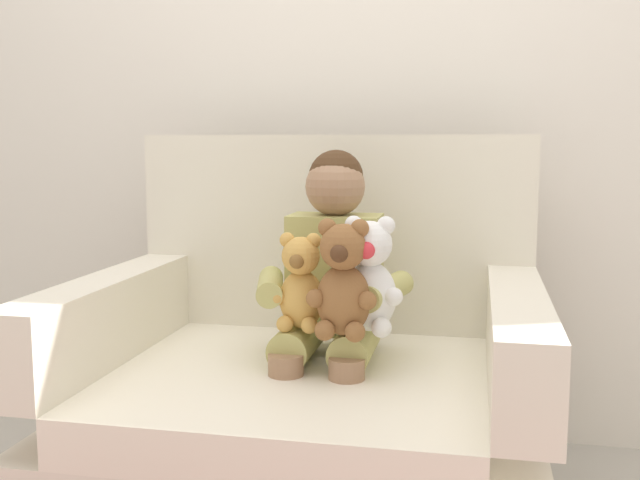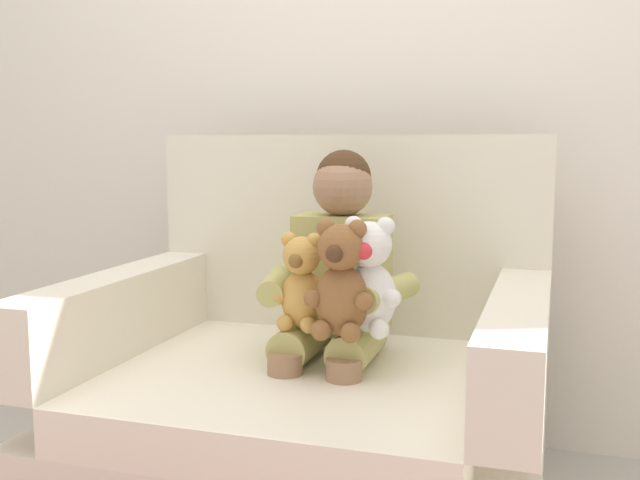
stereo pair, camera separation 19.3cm
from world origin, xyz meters
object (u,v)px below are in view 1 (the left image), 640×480
seated_child (331,283)px  plush_brown (343,282)px  plush_honey (300,285)px  plush_white (369,279)px  armchair (309,403)px

seated_child → plush_brown: 0.20m
plush_honey → plush_white: bearing=17.1°
armchair → plush_white: (0.18, -0.09, 0.38)m
armchair → plush_honey: 0.37m
armchair → seated_child: armchair is taller
seated_child → plush_brown: (0.07, -0.18, 0.04)m
seated_child → plush_honey: size_ratio=3.19×
armchair → plush_white: size_ratio=4.09×
armchair → seated_child: (0.05, 0.04, 0.34)m
plush_white → armchair: bearing=174.8°
armchair → seated_child: size_ratio=1.52×
plush_brown → plush_honey: bearing=141.1°
armchair → plush_white: bearing=-26.0°
armchair → plush_brown: (0.12, -0.14, 0.38)m
seated_child → plush_white: seated_child is taller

